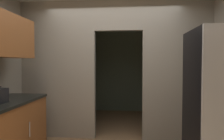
# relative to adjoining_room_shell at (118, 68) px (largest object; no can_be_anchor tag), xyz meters

# --- Properties ---
(kitchen_partition) EXTENTS (3.61, 0.12, 2.64)m
(kitchen_partition) POSITION_rel_adjoining_room_shell_xyz_m (-0.02, -1.64, 0.07)
(kitchen_partition) COLOR #9E998C
(kitchen_partition) RESTS_ON ground
(adjoining_room_shell) EXTENTS (3.61, 2.32, 2.64)m
(adjoining_room_shell) POSITION_rel_adjoining_room_shell_xyz_m (0.00, 0.00, 0.00)
(adjoining_room_shell) COLOR slate
(adjoining_room_shell) RESTS_ON ground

